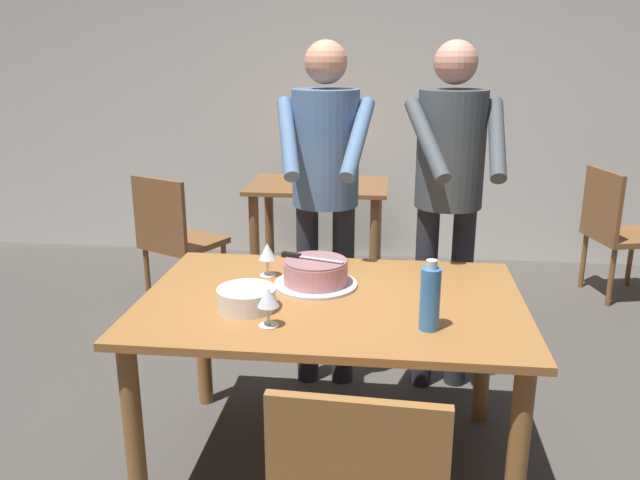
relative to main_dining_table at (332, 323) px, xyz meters
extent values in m
plane|color=#4C4742|center=(0.00, 0.00, -0.64)|extent=(14.00, 14.00, 0.00)
cube|color=silver|center=(0.00, 2.93, 0.71)|extent=(10.00, 0.12, 2.70)
cube|color=#9E6633|center=(0.00, 0.00, 0.09)|extent=(1.48, 0.99, 0.03)
cylinder|color=#9E6633|center=(-0.66, -0.42, -0.28)|extent=(0.07, 0.07, 0.72)
cylinder|color=#9E6633|center=(0.66, -0.42, -0.28)|extent=(0.07, 0.07, 0.72)
cylinder|color=#9E6633|center=(-0.66, 0.42, -0.28)|extent=(0.07, 0.07, 0.72)
cylinder|color=#9E6633|center=(0.66, 0.42, -0.28)|extent=(0.07, 0.07, 0.72)
cylinder|color=silver|center=(-0.08, 0.12, 0.11)|extent=(0.34, 0.34, 0.01)
cylinder|color=#D18C93|center=(-0.08, 0.12, 0.16)|extent=(0.26, 0.26, 0.09)
cylinder|color=#926267|center=(-0.08, 0.12, 0.21)|extent=(0.25, 0.25, 0.01)
cube|color=silver|center=(-0.06, 0.12, 0.22)|extent=(0.20, 0.08, 0.00)
cube|color=black|center=(-0.18, 0.16, 0.22)|extent=(0.08, 0.05, 0.02)
cylinder|color=white|center=(-0.30, -0.15, 0.11)|extent=(0.22, 0.22, 0.01)
cylinder|color=white|center=(-0.30, -0.15, 0.12)|extent=(0.22, 0.22, 0.01)
cylinder|color=white|center=(-0.30, -0.15, 0.13)|extent=(0.22, 0.22, 0.01)
cylinder|color=white|center=(-0.30, -0.15, 0.14)|extent=(0.22, 0.22, 0.01)
cylinder|color=white|center=(-0.30, -0.15, 0.15)|extent=(0.22, 0.22, 0.01)
cylinder|color=white|center=(-0.30, -0.15, 0.16)|extent=(0.22, 0.22, 0.01)
cylinder|color=white|center=(-0.30, -0.15, 0.17)|extent=(0.22, 0.22, 0.01)
cylinder|color=white|center=(-0.30, -0.15, 0.18)|extent=(0.22, 0.22, 0.01)
cylinder|color=silver|center=(-0.29, 0.22, 0.11)|extent=(0.07, 0.07, 0.00)
cylinder|color=silver|center=(-0.29, 0.22, 0.15)|extent=(0.01, 0.01, 0.07)
cone|color=silver|center=(-0.29, 0.22, 0.22)|extent=(0.08, 0.08, 0.07)
cylinder|color=silver|center=(-0.19, -0.29, 0.11)|extent=(0.07, 0.07, 0.00)
cylinder|color=silver|center=(-0.19, -0.29, 0.15)|extent=(0.01, 0.01, 0.07)
cone|color=silver|center=(-0.19, -0.29, 0.22)|extent=(0.08, 0.08, 0.07)
cylinder|color=#387AC6|center=(0.36, -0.25, 0.22)|extent=(0.07, 0.07, 0.22)
cylinder|color=silver|center=(0.36, -0.25, 0.34)|extent=(0.04, 0.04, 0.03)
cylinder|color=#2D2D38|center=(-0.01, 0.72, -0.17)|extent=(0.11, 0.11, 0.95)
cylinder|color=#2D2D38|center=(-0.19, 0.71, -0.17)|extent=(0.11, 0.11, 0.95)
cylinder|color=#4C6B93|center=(-0.10, 0.72, 0.58)|extent=(0.32, 0.32, 0.55)
sphere|color=tan|center=(-0.10, 0.72, 0.98)|extent=(0.20, 0.20, 0.20)
cylinder|color=#4C6B93|center=(0.06, 0.54, 0.65)|extent=(0.14, 0.42, 0.34)
cylinder|color=#4C6B93|center=(-0.25, 0.53, 0.65)|extent=(0.17, 0.42, 0.34)
cylinder|color=#2D2D38|center=(0.58, 0.76, -0.17)|extent=(0.11, 0.11, 0.95)
cylinder|color=#2D2D38|center=(0.40, 0.73, -0.17)|extent=(0.11, 0.11, 0.95)
cylinder|color=#3F474C|center=(0.49, 0.75, 0.58)|extent=(0.32, 0.32, 0.55)
sphere|color=tan|center=(0.49, 0.75, 0.98)|extent=(0.20, 0.20, 0.20)
cylinder|color=#3F474C|center=(0.67, 0.59, 0.65)|extent=(0.09, 0.42, 0.34)
cylinder|color=#3F474C|center=(0.36, 0.54, 0.65)|extent=(0.22, 0.41, 0.34)
cube|color=brown|center=(-0.32, 2.23, 0.08)|extent=(1.00, 0.70, 0.03)
cylinder|color=brown|center=(-0.74, 1.95, -0.29)|extent=(0.07, 0.07, 0.71)
cylinder|color=brown|center=(0.11, 1.95, -0.29)|extent=(0.07, 0.07, 0.71)
cylinder|color=brown|center=(-0.74, 2.50, -0.29)|extent=(0.07, 0.07, 0.71)
cylinder|color=brown|center=(0.11, 2.50, -0.29)|extent=(0.07, 0.07, 0.71)
cube|color=brown|center=(-1.16, 1.68, -0.21)|extent=(0.59, 0.59, 0.04)
cylinder|color=brown|center=(-1.24, 1.92, -0.44)|extent=(0.04, 0.04, 0.41)
cylinder|color=brown|center=(-0.92, 1.76, -0.44)|extent=(0.04, 0.04, 0.41)
cylinder|color=brown|center=(-1.40, 1.59, -0.44)|extent=(0.04, 0.04, 0.41)
cylinder|color=brown|center=(-1.08, 1.43, -0.44)|extent=(0.04, 0.04, 0.41)
cube|color=brown|center=(-1.25, 1.49, 0.03)|extent=(0.41, 0.22, 0.45)
cube|color=brown|center=(1.84, 2.16, -0.21)|extent=(0.53, 0.53, 0.04)
cylinder|color=brown|center=(1.97, 2.38, -0.44)|extent=(0.04, 0.04, 0.41)
cylinder|color=brown|center=(1.62, 2.30, -0.44)|extent=(0.04, 0.04, 0.41)
cylinder|color=brown|center=(1.70, 1.94, -0.44)|extent=(0.04, 0.04, 0.41)
cube|color=brown|center=(1.64, 2.11, 0.03)|extent=(0.13, 0.43, 0.45)
camera|label=1|loc=(0.22, -2.31, 1.03)|focal=35.97mm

